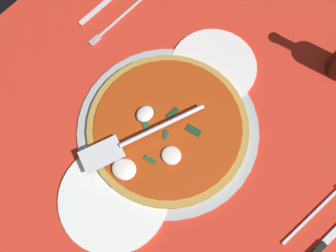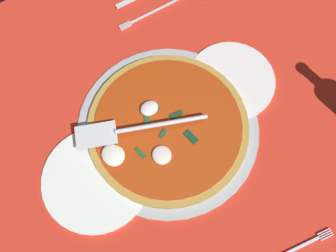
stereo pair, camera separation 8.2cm
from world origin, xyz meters
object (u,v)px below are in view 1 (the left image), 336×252
Objects in this scene: place_setting_near at (320,228)px; pizza_server at (138,137)px; dinner_plate_right at (214,66)px; place_setting_far at (115,9)px; dinner_plate_left at (114,197)px; pizza at (167,128)px.

pizza_server is at bearing 113.54° from place_setting_near.
dinner_plate_right is at bearing 78.24° from place_setting_near.
place_setting_far reaches higher than dinner_plate_right.
pizza is at bearing 4.01° from dinner_plate_left.
dinner_plate_right is 0.57× the size of pizza.
place_setting_near reaches higher than dinner_plate_left.
pizza is 1.29× the size of pizza_server.
dinner_plate_left and dinner_plate_right have the same top height.
pizza is 7.17cm from pizza_server.
dinner_plate_right is at bearing 4.64° from dinner_plate_left.
place_setting_far is (16.47, 31.45, -1.23)cm from pizza.
place_setting_near is at bearing -111.27° from dinner_plate_right.
pizza_server reaches higher than place_setting_near.
pizza is at bearing 105.53° from place_setting_near.
dinner_plate_left is at bearing 131.52° from place_setting_near.
dinner_plate_right is 25.93cm from pizza_server.
place_setting_near is at bearing -83.98° from pizza.
place_setting_far is (35.40, 32.77, -0.15)cm from dinner_plate_left.
pizza_server is 42.20cm from place_setting_near.
dinner_plate_left is 0.64× the size of pizza.
place_setting_far reaches higher than dinner_plate_left.
pizza reaches higher than dinner_plate_right.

